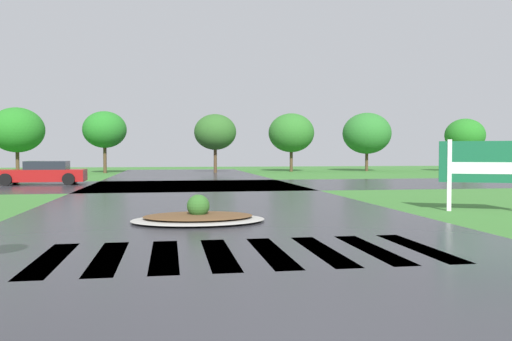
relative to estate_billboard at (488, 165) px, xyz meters
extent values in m
cube|color=#2B2B30|center=(-7.77, 0.15, -1.35)|extent=(10.79, 80.00, 0.01)
cube|color=#2B2B30|center=(-7.77, 13.79, -1.35)|extent=(90.00, 9.71, 0.01)
cube|color=white|center=(-10.92, -4.95, -1.35)|extent=(0.45, 2.87, 0.01)
cube|color=white|center=(-10.02, -4.95, -1.35)|extent=(0.45, 2.87, 0.01)
cube|color=white|center=(-9.12, -4.95, -1.35)|extent=(0.45, 2.87, 0.01)
cube|color=white|center=(-8.22, -4.95, -1.35)|extent=(0.45, 2.87, 0.01)
cube|color=white|center=(-7.32, -4.95, -1.35)|extent=(0.45, 2.87, 0.01)
cube|color=white|center=(-6.42, -4.95, -1.35)|extent=(0.45, 2.87, 0.01)
cube|color=white|center=(-5.52, -4.95, -1.35)|extent=(0.45, 2.87, 0.01)
cube|color=white|center=(-4.62, -4.95, -1.35)|extent=(0.45, 2.87, 0.01)
cube|color=white|center=(-0.94, 0.45, -0.31)|extent=(0.16, 0.16, 2.10)
cube|color=#145938|center=(0.00, 0.00, 0.09)|extent=(2.45, 1.22, 1.20)
cube|color=white|center=(0.00, 0.00, -0.09)|extent=(1.87, 0.96, 0.34)
ellipsoid|color=#9E9B93|center=(-8.34, -0.83, -1.29)|extent=(3.28, 2.33, 0.12)
ellipsoid|color=brown|center=(-8.34, -0.83, -1.20)|extent=(2.69, 1.91, 0.10)
sphere|color=#2D6023|center=(-8.34, -0.83, -0.95)|extent=(0.56, 0.56, 0.56)
cube|color=maroon|center=(-15.86, 15.84, -0.86)|extent=(4.61, 1.82, 0.64)
cube|color=#1E232B|center=(-15.55, 15.84, -0.32)|extent=(2.16, 1.57, 0.45)
cylinder|color=black|center=(-17.40, 14.91, -1.03)|extent=(0.64, 0.23, 0.64)
cylinder|color=black|center=(-17.44, 16.71, -1.03)|extent=(0.64, 0.23, 0.64)
cylinder|color=black|center=(-14.29, 14.97, -1.03)|extent=(0.64, 0.23, 0.64)
cylinder|color=black|center=(-14.32, 16.77, -1.03)|extent=(0.64, 0.23, 0.64)
cylinder|color=#4C3823|center=(-20.93, 30.12, -0.33)|extent=(0.28, 0.28, 2.06)
ellipsoid|color=#237520|center=(-20.93, 30.12, 2.17)|extent=(4.19, 4.19, 3.56)
cylinder|color=#4C3823|center=(-14.40, 31.63, -0.15)|extent=(0.28, 0.28, 2.40)
ellipsoid|color=#237423|center=(-14.40, 31.63, 2.31)|extent=(3.63, 3.63, 3.08)
cylinder|color=#4C3823|center=(-5.13, 31.07, -0.24)|extent=(0.28, 0.28, 2.24)
ellipsoid|color=#2D5D24|center=(-5.13, 31.07, 2.15)|extent=(3.62, 3.62, 3.07)
cylinder|color=#4C3823|center=(1.95, 32.59, -0.31)|extent=(0.28, 0.28, 2.08)
ellipsoid|color=#2C6C26|center=(1.95, 32.59, 2.18)|extent=(4.16, 4.16, 3.54)
cylinder|color=#4C3823|center=(9.16, 32.52, -0.38)|extent=(0.28, 0.28, 1.95)
ellipsoid|color=#296F2A|center=(9.16, 32.52, 2.18)|extent=(4.50, 4.50, 3.82)
cylinder|color=#4C3823|center=(17.77, 30.32, -0.32)|extent=(0.28, 0.28, 2.07)
ellipsoid|color=#247420|center=(17.77, 30.32, 1.97)|extent=(3.58, 3.58, 3.05)
camera|label=1|loc=(-9.04, -13.60, 0.35)|focal=36.44mm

